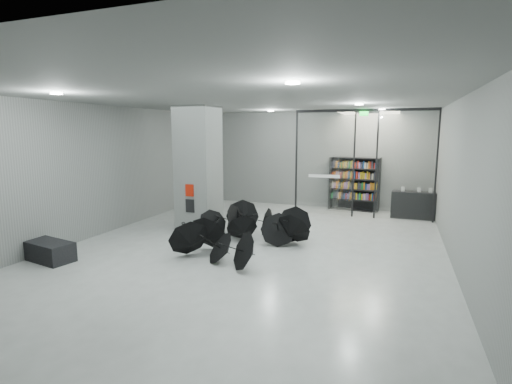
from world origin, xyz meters
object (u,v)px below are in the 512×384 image
(bookshelf, at_px, (354,184))
(bench, at_px, (47,250))
(umbrella_cluster, at_px, (245,233))
(shop_counter, at_px, (415,205))
(column, at_px, (199,168))

(bookshelf, bearing_deg, bench, -117.69)
(umbrella_cluster, bearing_deg, shop_counter, 48.44)
(column, distance_m, bench, 5.04)
(column, relative_size, shop_counter, 2.41)
(bookshelf, distance_m, shop_counter, 2.46)
(shop_counter, distance_m, umbrella_cluster, 7.05)
(bookshelf, bearing_deg, column, -125.41)
(column, bearing_deg, bookshelf, 46.46)
(shop_counter, bearing_deg, column, -148.08)
(shop_counter, bearing_deg, bench, -135.44)
(bench, height_order, shop_counter, shop_counter)
(column, height_order, shop_counter, column)
(column, height_order, bookshelf, column)
(column, xyz_separation_m, bookshelf, (4.51, 4.75, -0.92))
(column, xyz_separation_m, shop_counter, (6.80, 4.05, -1.50))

